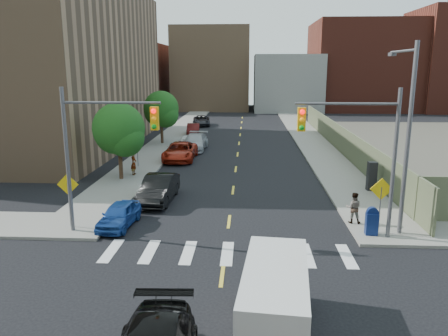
# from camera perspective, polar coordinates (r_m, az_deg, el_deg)

# --- Properties ---
(ground) EXTENTS (160.00, 160.00, 0.00)m
(ground) POSITION_cam_1_polar(r_m,az_deg,el_deg) (15.67, -0.68, -17.09)
(ground) COLOR black
(ground) RESTS_ON ground
(sidewalk_nw) EXTENTS (3.50, 73.00, 0.15)m
(sidewalk_nw) POSITION_cam_1_polar(r_m,az_deg,el_deg) (56.24, -5.76, 5.02)
(sidewalk_nw) COLOR gray
(sidewalk_nw) RESTS_ON ground
(sidewalk_ne) EXTENTS (3.50, 73.00, 0.15)m
(sidewalk_ne) POSITION_cam_1_polar(r_m,az_deg,el_deg) (55.98, 10.18, 4.85)
(sidewalk_ne) COLOR gray
(sidewalk_ne) RESTS_ON ground
(fence_north) EXTENTS (0.12, 44.00, 2.50)m
(fence_north) POSITION_cam_1_polar(r_m,az_deg,el_deg) (42.92, 14.82, 3.75)
(fence_north) COLOR #676C4B
(fence_north) RESTS_ON ground
(building_nw) EXTENTS (22.00, 30.00, 16.00)m
(building_nw) POSITION_cam_1_polar(r_m,az_deg,el_deg) (49.19, -25.20, 12.00)
(building_nw) COLOR #8C6B4C
(building_nw) RESTS_ON ground
(bg_bldg_west) EXTENTS (14.00, 18.00, 12.00)m
(bg_bldg_west) POSITION_cam_1_polar(r_m,az_deg,el_deg) (86.63, -12.43, 11.52)
(bg_bldg_west) COLOR #592319
(bg_bldg_west) RESTS_ON ground
(bg_bldg_midwest) EXTENTS (14.00, 16.00, 15.00)m
(bg_bldg_midwest) POSITION_cam_1_polar(r_m,az_deg,el_deg) (85.80, -1.50, 12.81)
(bg_bldg_midwest) COLOR #8C6B4C
(bg_bldg_midwest) RESTS_ON ground
(bg_bldg_center) EXTENTS (12.00, 16.00, 10.00)m
(bg_bldg_center) POSITION_cam_1_polar(r_m,az_deg,el_deg) (83.86, 8.16, 10.97)
(bg_bldg_center) COLOR gray
(bg_bldg_center) RESTS_ON ground
(bg_bldg_east) EXTENTS (18.00, 18.00, 16.00)m
(bg_bldg_east) POSITION_cam_1_polar(r_m,az_deg,el_deg) (88.07, 17.44, 12.56)
(bg_bldg_east) COLOR #592319
(bg_bldg_east) RESTS_ON ground
(signal_nw) EXTENTS (4.59, 0.30, 7.00)m
(signal_nw) POSITION_cam_1_polar(r_m,az_deg,el_deg) (20.97, -16.15, 3.37)
(signal_nw) COLOR #59595E
(signal_nw) RESTS_ON ground
(signal_ne) EXTENTS (4.59, 0.30, 7.00)m
(signal_ne) POSITION_cam_1_polar(r_m,az_deg,el_deg) (20.43, 17.48, 3.04)
(signal_ne) COLOR #59595E
(signal_ne) RESTS_ON ground
(streetlight_ne) EXTENTS (0.25, 3.70, 9.00)m
(streetlight_ne) POSITION_cam_1_polar(r_m,az_deg,el_deg) (21.83, 22.69, 5.08)
(streetlight_ne) COLOR #59595E
(streetlight_ne) RESTS_ON ground
(warn_sign_nw) EXTENTS (1.06, 0.06, 2.83)m
(warn_sign_nw) POSITION_cam_1_polar(r_m,az_deg,el_deg) (22.61, -19.68, -2.78)
(warn_sign_nw) COLOR #59595E
(warn_sign_nw) RESTS_ON ground
(warn_sign_ne) EXTENTS (1.06, 0.06, 2.83)m
(warn_sign_ne) POSITION_cam_1_polar(r_m,az_deg,el_deg) (21.78, 19.81, -3.38)
(warn_sign_ne) COLOR #59595E
(warn_sign_ne) RESTS_ON ground
(warn_sign_midwest) EXTENTS (1.06, 0.06, 2.83)m
(warn_sign_midwest) POSITION_cam_1_polar(r_m,az_deg,el_deg) (35.13, -11.28, 3.18)
(warn_sign_midwest) COLOR #59595E
(warn_sign_midwest) RESTS_ON ground
(tree_west_near) EXTENTS (3.66, 3.64, 5.52)m
(tree_west_near) POSITION_cam_1_polar(r_m,az_deg,el_deg) (31.19, -13.55, 4.60)
(tree_west_near) COLOR #332114
(tree_west_near) RESTS_ON ground
(tree_west_far) EXTENTS (3.66, 3.64, 5.52)m
(tree_west_far) POSITION_cam_1_polar(r_m,az_deg,el_deg) (45.66, -8.19, 7.41)
(tree_west_far) COLOR #332114
(tree_west_far) RESTS_ON ground
(parked_car_blue) EXTENTS (1.70, 3.67, 1.22)m
(parked_car_blue) POSITION_cam_1_polar(r_m,az_deg,el_deg) (22.69, -13.54, -5.98)
(parked_car_blue) COLOR #1A4394
(parked_car_blue) RESTS_ON ground
(parked_car_black) EXTENTS (1.86, 4.84, 1.57)m
(parked_car_black) POSITION_cam_1_polar(r_m,az_deg,el_deg) (26.36, -8.53, -2.68)
(parked_car_black) COLOR black
(parked_car_black) RESTS_ON ground
(parked_car_red) EXTENTS (2.56, 5.51, 1.53)m
(parked_car_red) POSITION_cam_1_polar(r_m,az_deg,el_deg) (37.83, -5.75, 2.16)
(parked_car_red) COLOR #9E210F
(parked_car_red) RESTS_ON ground
(parked_car_silver) EXTENTS (2.39, 5.43, 1.55)m
(parked_car_silver) POSITION_cam_1_polar(r_m,az_deg,el_deg) (42.44, -3.82, 3.41)
(parked_car_silver) COLOR #A5A8AD
(parked_car_silver) RESTS_ON ground
(parked_car_white) EXTENTS (1.77, 4.16, 1.40)m
(parked_car_white) POSITION_cam_1_polar(r_m,az_deg,el_deg) (43.10, -4.77, 3.44)
(parked_car_white) COLOR silver
(parked_car_white) RESTS_ON ground
(parked_car_maroon) EXTENTS (1.79, 4.26, 1.37)m
(parked_car_maroon) POSITION_cam_1_polar(r_m,az_deg,el_deg) (51.65, -4.02, 5.03)
(parked_car_maroon) COLOR #460F0E
(parked_car_maroon) RESTS_ON ground
(parked_car_grey) EXTENTS (2.74, 5.12, 1.37)m
(parked_car_grey) POSITION_cam_1_polar(r_m,az_deg,el_deg) (60.29, -2.99, 6.19)
(parked_car_grey) COLOR black
(parked_car_grey) RESTS_ON ground
(cargo_van) EXTENTS (2.37, 4.95, 2.20)m
(cargo_van) POSITION_cam_1_polar(r_m,az_deg,el_deg) (13.65, 6.67, -16.51)
(cargo_van) COLOR silver
(cargo_van) RESTS_ON ground
(mailbox) EXTENTS (0.57, 0.44, 1.34)m
(mailbox) POSITION_cam_1_polar(r_m,az_deg,el_deg) (21.77, 18.74, -6.61)
(mailbox) COLOR navy
(mailbox) RESTS_ON sidewalk_ne
(payphone) EXTENTS (0.58, 0.49, 1.85)m
(payphone) POSITION_cam_1_polar(r_m,az_deg,el_deg) (29.39, 18.73, -1.01)
(payphone) COLOR black
(payphone) RESTS_ON sidewalk_ne
(pedestrian_west) EXTENTS (0.42, 0.62, 1.69)m
(pedestrian_west) POSITION_cam_1_polar(r_m,az_deg,el_deg) (32.58, -11.71, 0.60)
(pedestrian_west) COLOR gray
(pedestrian_west) RESTS_ON sidewalk_nw
(pedestrian_east) EXTENTS (0.86, 0.72, 1.59)m
(pedestrian_east) POSITION_cam_1_polar(r_m,az_deg,el_deg) (23.04, 16.56, -5.00)
(pedestrian_east) COLOR gray
(pedestrian_east) RESTS_ON sidewalk_ne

